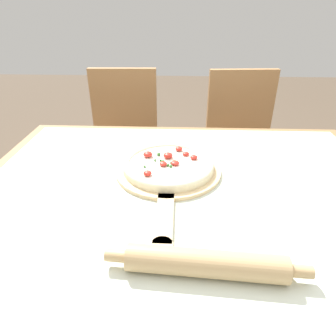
% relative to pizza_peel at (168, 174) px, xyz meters
% --- Properties ---
extents(dining_table, '(1.30, 1.03, 0.74)m').
position_rel_pizza_peel_xyz_m(dining_table, '(0.06, -0.09, -0.11)').
color(dining_table, olive).
rests_on(dining_table, ground_plane).
extents(towel_cloth, '(1.22, 0.95, 0.00)m').
position_rel_pizza_peel_xyz_m(towel_cloth, '(0.06, -0.09, -0.01)').
color(towel_cloth, silver).
rests_on(towel_cloth, dining_table).
extents(pizza_peel, '(0.34, 0.53, 0.01)m').
position_rel_pizza_peel_xyz_m(pizza_peel, '(0.00, 0.00, 0.00)').
color(pizza_peel, '#D6B784').
rests_on(pizza_peel, towel_cloth).
extents(pizza, '(0.29, 0.29, 0.04)m').
position_rel_pizza_peel_xyz_m(pizza, '(-0.00, 0.02, 0.02)').
color(pizza, beige).
rests_on(pizza, pizza_peel).
extents(rolling_pin, '(0.41, 0.08, 0.06)m').
position_rel_pizza_peel_xyz_m(rolling_pin, '(0.09, -0.39, 0.02)').
color(rolling_pin, tan).
rests_on(rolling_pin, towel_cloth).
extents(chair_left, '(0.41, 0.41, 0.90)m').
position_rel_pizza_peel_xyz_m(chair_left, '(-0.29, 0.79, -0.22)').
color(chair_left, '#A37547').
rests_on(chair_left, ground_plane).
extents(chair_right, '(0.43, 0.43, 0.90)m').
position_rel_pizza_peel_xyz_m(chair_right, '(0.39, 0.79, -0.22)').
color(chair_right, '#A37547').
rests_on(chair_right, ground_plane).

